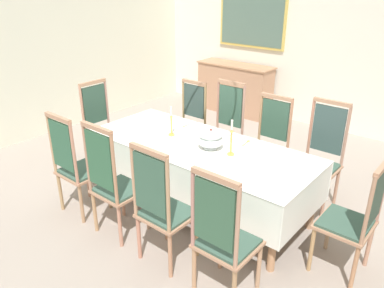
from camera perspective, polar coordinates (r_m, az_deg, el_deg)
ground at (r=4.45m, az=2.01°, el=-8.70°), size 6.52×6.27×0.04m
back_wall at (r=6.61m, az=20.03°, el=15.57°), size 6.52×0.08×3.16m
left_wall at (r=6.37m, az=-22.77°, el=14.92°), size 0.08×6.27×3.16m
dining_table at (r=4.03m, az=1.10°, el=-1.06°), size 2.45×1.00×0.75m
tablecloth at (r=4.05m, az=1.09°, el=-1.61°), size 2.47×1.02×0.43m
chair_south_a at (r=4.15m, az=-16.99°, el=-2.94°), size 0.44×0.42×1.14m
chair_north_a at (r=5.26m, az=-0.56°, el=3.59°), size 0.44×0.42×1.08m
chair_south_b at (r=3.70m, az=-11.76°, el=-5.50°), size 0.44×0.42×1.19m
chair_north_b at (r=4.92m, az=4.85°, el=2.40°), size 0.44×0.42×1.17m
chair_south_c at (r=3.29m, az=-4.56°, el=-9.22°), size 0.44×0.42×1.16m
chair_north_c at (r=4.62m, az=11.29°, el=0.27°), size 0.44×0.42×1.11m
chair_south_d at (r=2.96m, az=4.66°, el=-13.56°), size 0.44×0.42×1.15m
chair_north_d at (r=4.38m, az=18.63°, el=-1.59°), size 0.44×0.42×1.18m
chair_head_west at (r=5.17m, az=-13.23°, el=2.80°), size 0.42×0.44×1.14m
chair_head_east at (r=3.45m, az=23.13°, el=-10.08°), size 0.42×0.44×1.09m
soup_tureen at (r=3.88m, az=2.81°, el=0.79°), size 0.27×0.27×0.22m
candlestick_west at (r=4.19m, az=-3.11°, el=3.00°), size 0.07×0.07×0.34m
candlestick_east at (r=3.73m, az=5.87°, el=0.45°), size 0.07×0.07×0.37m
bowl_near_left at (r=4.12m, az=6.70°, el=0.85°), size 0.18×0.18×0.04m
bowl_near_right at (r=4.46m, az=0.63°, el=2.76°), size 0.17×0.17×0.03m
spoon_primary at (r=4.09m, az=8.27°, el=0.33°), size 0.04×0.18×0.01m
spoon_secondary at (r=4.55m, az=-0.30°, el=3.03°), size 0.03×0.18×0.01m
sideboard at (r=7.24m, az=6.38°, el=8.27°), size 1.44×0.48×0.90m
framed_painting at (r=7.16m, az=8.95°, el=18.08°), size 1.32×0.05×1.01m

